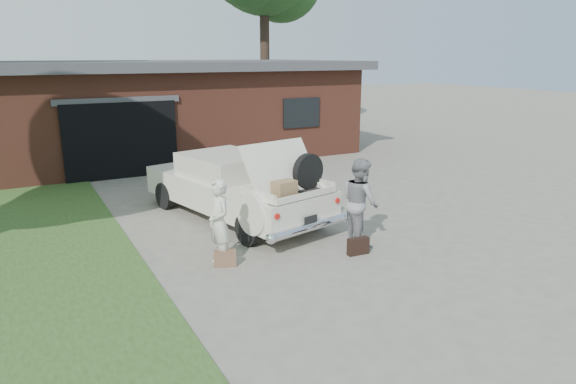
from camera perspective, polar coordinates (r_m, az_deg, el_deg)
name	(u,v)px	position (r m, az deg, el deg)	size (l,w,h in m)	color
ground	(304,260)	(9.11, 1.81, -7.57)	(90.00, 90.00, 0.00)	gray
house	(171,107)	(19.54, -12.89, 9.23)	(12.80, 7.80, 3.30)	brown
sedan	(235,186)	(11.29, -5.86, 0.65)	(2.91, 5.15, 1.86)	silver
woman_left	(219,223)	(8.76, -7.66, -3.40)	(0.55, 0.36, 1.50)	silver
woman_right	(360,202)	(9.70, 8.04, -1.10)	(0.81, 0.63, 1.66)	gray
suitcase_left	(225,258)	(8.85, -7.02, -7.34)	(0.38, 0.12, 0.29)	brown
suitcase_right	(358,246)	(9.38, 7.80, -5.98)	(0.41, 0.13, 0.31)	black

